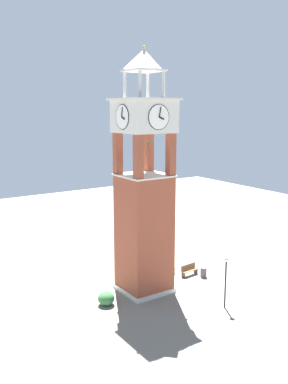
# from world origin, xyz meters

# --- Properties ---
(ground) EXTENTS (80.00, 80.00, 0.00)m
(ground) POSITION_xyz_m (0.00, 0.00, 0.00)
(ground) COLOR gray
(clock_tower) EXTENTS (3.92, 3.92, 18.01)m
(clock_tower) POSITION_xyz_m (0.00, -0.00, 7.20)
(clock_tower) COLOR brown
(clock_tower) RESTS_ON ground
(park_bench) EXTENTS (0.56, 1.63, 0.95)m
(park_bench) POSITION_xyz_m (0.32, -4.77, 0.48)
(park_bench) COLOR brown
(park_bench) RESTS_ON ground
(lamp_post) EXTENTS (0.36, 0.36, 3.75)m
(lamp_post) POSITION_xyz_m (-5.59, -3.07, 2.61)
(lamp_post) COLOR black
(lamp_post) RESTS_ON ground
(trash_bin) EXTENTS (0.52, 0.52, 0.80)m
(trash_bin) POSITION_xyz_m (-0.60, -5.54, 0.40)
(trash_bin) COLOR #4C4C51
(trash_bin) RESTS_ON ground
(shrub_near_entry) EXTENTS (0.76, 0.76, 0.65)m
(shrub_near_entry) POSITION_xyz_m (1.59, -3.80, 0.32)
(shrub_near_entry) COLOR #336638
(shrub_near_entry) RESTS_ON ground
(shrub_left_of_tower) EXTENTS (1.19, 1.19, 1.01)m
(shrub_left_of_tower) POSITION_xyz_m (-0.60, 3.64, 0.50)
(shrub_left_of_tower) COLOR #336638
(shrub_left_of_tower) RESTS_ON ground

